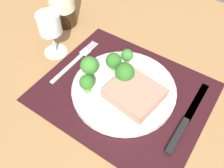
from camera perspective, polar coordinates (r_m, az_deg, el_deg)
name	(u,v)px	position (r cm, az deg, el deg)	size (l,w,h in cm)	color
ground_plane	(123,96)	(62.35, 2.73, -2.76)	(140.00, 110.00, 3.00)	#996D42
placemat	(124,92)	(61.04, 2.78, -1.84)	(41.35, 34.37, 0.30)	black
plate	(124,89)	(60.29, 2.82, -1.29)	(26.13, 26.13, 1.60)	silver
steak	(134,93)	(57.02, 5.36, -2.16)	(11.95, 10.77, 2.78)	tan
broccoli_near_steak	(89,66)	(60.20, -5.39, 4.36)	(4.65, 4.65, 5.74)	#5B8942
broccoli_back_left	(125,72)	(58.39, 3.05, 2.79)	(4.82, 4.82, 5.84)	#5B8942
broccoli_near_fork	(114,61)	(61.15, 0.39, 5.53)	(4.16, 4.16, 5.44)	#6B994C
broccoli_center	(87,83)	(56.99, -6.01, 0.30)	(3.68, 3.68, 5.05)	#5B8942
broccoli_front_edge	(127,55)	(63.74, 3.61, 6.81)	(3.29, 3.29, 4.32)	#6B994C
fork	(76,61)	(68.52, -8.66, 5.53)	(2.40, 19.20, 0.50)	silver
knife	(186,121)	(58.14, 17.13, -8.45)	(1.80, 23.00, 0.80)	black
wine_glass	(50,27)	(67.36, -14.61, 13.08)	(6.74, 6.74, 12.90)	silver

